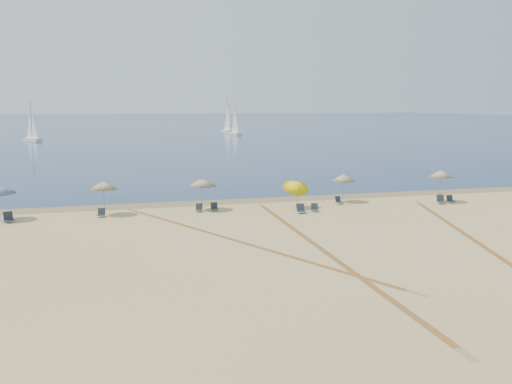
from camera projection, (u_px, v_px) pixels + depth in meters
The scene contains 22 objects.
ground at pixel (383, 292), 24.29m from camera, with size 160.00×160.00×0.00m, color tan.
ocean at pixel (123, 122), 238.71m from camera, with size 500.00×500.00×0.00m, color #0C2151.
wet_sand at pixel (243, 201), 47.16m from camera, with size 500.00×500.00×0.00m, color olive.
umbrella_1 at pixel (103, 185), 40.59m from camera, with size 2.05×2.05×2.49m.
umbrella_2 at pixel (202, 182), 42.49m from camera, with size 2.18×2.18×2.44m.
umbrella_3 at pixel (296, 185), 43.28m from camera, with size 1.97×2.01×2.50m.
umbrella_4 at pixel (343, 178), 46.01m from camera, with size 1.99×1.99×2.33m.
umbrella_5 at pixel (441, 174), 45.94m from camera, with size 1.98×1.98×2.65m.
chair_1 at pixel (9, 218), 38.48m from camera, with size 0.79×0.85×0.72m.
chair_2 at pixel (101, 213), 40.36m from camera, with size 0.59×0.66×0.60m.
chair_3 at pixel (199, 208), 42.30m from camera, with size 0.60×0.67×0.60m.
chair_4 at pixel (214, 207), 42.71m from camera, with size 0.51×0.59×0.60m.
chair_5 at pixel (301, 209), 41.75m from camera, with size 0.64×0.72×0.68m.
chair_6 at pixel (315, 208), 42.36m from camera, with size 0.62×0.69×0.61m.
chair_7 at pixel (339, 201), 45.53m from camera, with size 0.68×0.74×0.62m.
chair_8 at pixel (441, 200), 45.68m from camera, with size 0.74×0.81×0.69m.
chair_9 at pixel (450, 200), 45.99m from camera, with size 0.53×0.62×0.63m.
sailboat_0 at pixel (229, 119), 204.27m from camera, with size 1.87×5.17×7.53m.
sailboat_1 at pixel (235, 125), 145.74m from camera, with size 2.24×5.62×8.14m.
sailboat_2 at pixel (227, 122), 158.88m from camera, with size 2.30×6.45×9.39m.
sailboat_3 at pixel (32, 129), 121.43m from camera, with size 4.32×5.34×8.23m.
tire_tracks at pixel (337, 242), 33.05m from camera, with size 50.09×42.93×0.00m.
Camera 1 is at (-11.34, -21.13, 7.82)m, focal length 40.84 mm.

